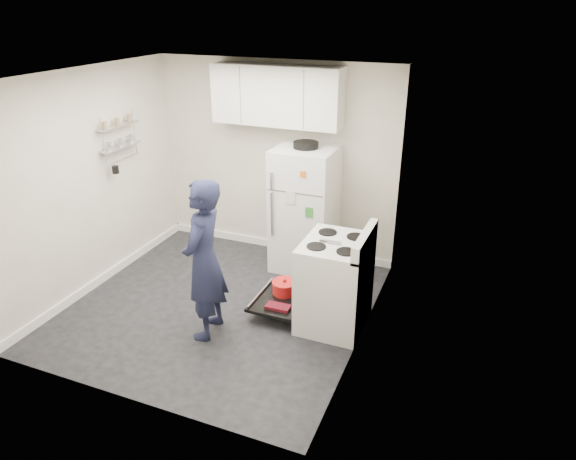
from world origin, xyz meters
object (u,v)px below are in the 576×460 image
at_px(open_oven_door, 283,294).
at_px(refrigerator, 305,209).
at_px(electric_range, 334,284).
at_px(person, 204,261).

bearing_deg(open_oven_door, refrigerator, 97.24).
height_order(electric_range, refrigerator, refrigerator).
xyz_separation_m(electric_range, person, (-1.13, -0.63, 0.36)).
relative_size(electric_range, refrigerator, 0.68).
height_order(electric_range, open_oven_door, electric_range).
relative_size(electric_range, person, 0.67).
height_order(electric_range, person, person).
xyz_separation_m(open_oven_door, refrigerator, (-0.13, 1.05, 0.60)).
bearing_deg(person, refrigerator, 159.38).
bearing_deg(electric_range, open_oven_door, 175.32).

